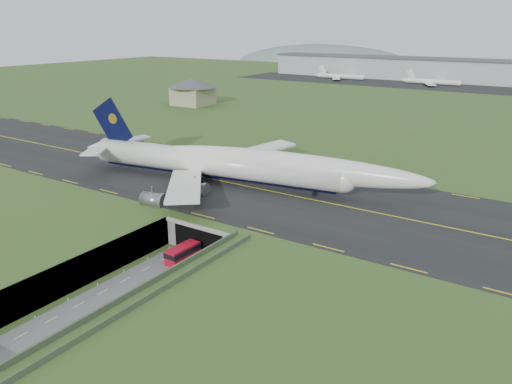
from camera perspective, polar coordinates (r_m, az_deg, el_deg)
The scene contains 10 objects.
ground at distance 94.86m, azimuth -9.67°, elevation -8.60°, with size 900.00×900.00×0.00m, color #375B24.
airfield_deck at distance 93.54m, azimuth -9.77°, elevation -6.96°, with size 800.00×800.00×6.00m, color gray.
trench_road at distance 90.19m, azimuth -12.94°, elevation -10.27°, with size 12.00×75.00×0.20m, color slate.
taxiway at distance 116.69m, azimuth 1.17°, elevation 0.18°, with size 800.00×44.00×0.18m, color black.
tunnel_portal at distance 105.05m, azimuth -3.59°, elevation -3.59°, with size 17.00×22.30×6.00m.
guideway at distance 73.74m, azimuth -13.72°, elevation -12.65°, with size 3.00×53.00×7.05m.
jumbo_jet at distance 119.07m, azimuth -2.36°, elevation 3.15°, with size 91.12×58.70×19.66m.
shuttle_tram at distance 96.47m, azimuth -8.36°, elevation -6.95°, with size 3.05×7.46×3.01m.
service_building at distance 246.13m, azimuth -7.26°, elevation 11.59°, with size 24.50×24.50×12.91m.
cargo_terminal at distance 366.16m, azimuth 24.56°, elevation 12.41°, with size 320.00×67.00×15.60m.
Camera 1 is at (58.85, -60.81, 42.87)m, focal length 35.00 mm.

